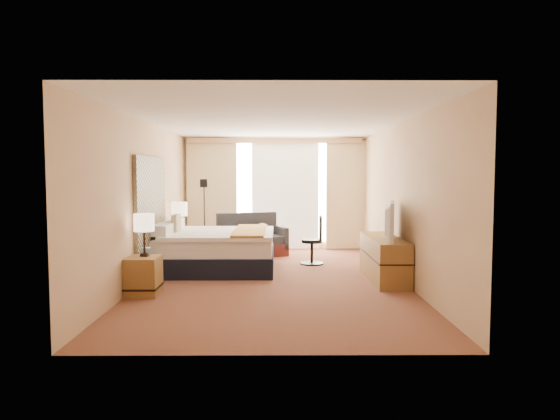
{
  "coord_description": "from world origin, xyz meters",
  "views": [
    {
      "loc": [
        0.06,
        -8.17,
        1.73
      ],
      "look_at": [
        0.11,
        0.4,
        1.13
      ],
      "focal_mm": 32.0,
      "sensor_mm": 36.0,
      "label": 1
    }
  ],
  "objects_px": {
    "floor_lamp": "(204,202)",
    "nightstand_left": "(144,276)",
    "nightstand_right": "(178,250)",
    "lamp_right": "(179,210)",
    "desk_chair": "(314,242)",
    "media_dresser": "(384,258)",
    "television": "(385,221)",
    "lamp_left": "(144,223)",
    "loveseat": "(251,242)",
    "bed": "(216,250)"
  },
  "relations": [
    {
      "from": "television",
      "to": "desk_chair",
      "type": "bearing_deg",
      "value": 42.99
    },
    {
      "from": "loveseat",
      "to": "floor_lamp",
      "type": "height_order",
      "value": "floor_lamp"
    },
    {
      "from": "television",
      "to": "lamp_left",
      "type": "bearing_deg",
      "value": 113.86
    },
    {
      "from": "nightstand_right",
      "to": "loveseat",
      "type": "bearing_deg",
      "value": 37.44
    },
    {
      "from": "lamp_right",
      "to": "television",
      "type": "distance_m",
      "value": 4.01
    },
    {
      "from": "nightstand_left",
      "to": "lamp_right",
      "type": "bearing_deg",
      "value": 89.17
    },
    {
      "from": "nightstand_left",
      "to": "media_dresser",
      "type": "bearing_deg",
      "value": 15.84
    },
    {
      "from": "lamp_right",
      "to": "lamp_left",
      "type": "bearing_deg",
      "value": -90.73
    },
    {
      "from": "media_dresser",
      "to": "bed",
      "type": "relative_size",
      "value": 0.86
    },
    {
      "from": "floor_lamp",
      "to": "television",
      "type": "bearing_deg",
      "value": -38.42
    },
    {
      "from": "lamp_left",
      "to": "desk_chair",
      "type": "bearing_deg",
      "value": 42.4
    },
    {
      "from": "loveseat",
      "to": "lamp_right",
      "type": "bearing_deg",
      "value": -162.56
    },
    {
      "from": "floor_lamp",
      "to": "lamp_right",
      "type": "xyz_separation_m",
      "value": [
        -0.36,
        -0.84,
        -0.1
      ]
    },
    {
      "from": "nightstand_left",
      "to": "television",
      "type": "relative_size",
      "value": 0.52
    },
    {
      "from": "television",
      "to": "bed",
      "type": "bearing_deg",
      "value": 81.08
    },
    {
      "from": "media_dresser",
      "to": "lamp_left",
      "type": "distance_m",
      "value": 3.89
    },
    {
      "from": "floor_lamp",
      "to": "nightstand_left",
      "type": "bearing_deg",
      "value": -96.77
    },
    {
      "from": "desk_chair",
      "to": "lamp_left",
      "type": "distance_m",
      "value": 3.64
    },
    {
      "from": "lamp_right",
      "to": "floor_lamp",
      "type": "bearing_deg",
      "value": 66.81
    },
    {
      "from": "lamp_left",
      "to": "television",
      "type": "height_order",
      "value": "television"
    },
    {
      "from": "nightstand_right",
      "to": "lamp_right",
      "type": "height_order",
      "value": "lamp_right"
    },
    {
      "from": "nightstand_left",
      "to": "loveseat",
      "type": "xyz_separation_m",
      "value": [
        1.36,
        3.54,
        0.02
      ]
    },
    {
      "from": "floor_lamp",
      "to": "lamp_right",
      "type": "distance_m",
      "value": 0.92
    },
    {
      "from": "media_dresser",
      "to": "desk_chair",
      "type": "relative_size",
      "value": 1.9
    },
    {
      "from": "nightstand_right",
      "to": "desk_chair",
      "type": "relative_size",
      "value": 0.58
    },
    {
      "from": "nightstand_left",
      "to": "lamp_right",
      "type": "xyz_separation_m",
      "value": [
        0.04,
        2.51,
        0.78
      ]
    },
    {
      "from": "nightstand_left",
      "to": "nightstand_right",
      "type": "distance_m",
      "value": 2.5
    },
    {
      "from": "desk_chair",
      "to": "nightstand_left",
      "type": "bearing_deg",
      "value": -134.72
    },
    {
      "from": "floor_lamp",
      "to": "lamp_left",
      "type": "relative_size",
      "value": 2.66
    },
    {
      "from": "desk_chair",
      "to": "lamp_left",
      "type": "height_order",
      "value": "lamp_left"
    },
    {
      "from": "nightstand_right",
      "to": "lamp_right",
      "type": "bearing_deg",
      "value": 11.4
    },
    {
      "from": "media_dresser",
      "to": "floor_lamp",
      "type": "bearing_deg",
      "value": 145.14
    },
    {
      "from": "nightstand_left",
      "to": "bed",
      "type": "distance_m",
      "value": 2.07
    },
    {
      "from": "media_dresser",
      "to": "bed",
      "type": "bearing_deg",
      "value": 163.62
    },
    {
      "from": "lamp_left",
      "to": "lamp_right",
      "type": "distance_m",
      "value": 2.45
    },
    {
      "from": "media_dresser",
      "to": "lamp_right",
      "type": "distance_m",
      "value": 4.01
    },
    {
      "from": "loveseat",
      "to": "lamp_right",
      "type": "xyz_separation_m",
      "value": [
        -1.32,
        -1.03,
        0.76
      ]
    },
    {
      "from": "bed",
      "to": "television",
      "type": "bearing_deg",
      "value": -21.68
    },
    {
      "from": "loveseat",
      "to": "nightstand_right",
      "type": "bearing_deg",
      "value": -163.12
    },
    {
      "from": "desk_chair",
      "to": "television",
      "type": "bearing_deg",
      "value": -57.5
    },
    {
      "from": "bed",
      "to": "media_dresser",
      "type": "bearing_deg",
      "value": -16.38
    },
    {
      "from": "loveseat",
      "to": "floor_lamp",
      "type": "relative_size",
      "value": 0.99
    },
    {
      "from": "floor_lamp",
      "to": "lamp_right",
      "type": "relative_size",
      "value": 2.51
    },
    {
      "from": "lamp_left",
      "to": "nightstand_left",
      "type": "bearing_deg",
      "value": -95.28
    },
    {
      "from": "bed",
      "to": "desk_chair",
      "type": "xyz_separation_m",
      "value": [
        1.85,
        0.58,
        0.05
      ]
    },
    {
      "from": "nightstand_right",
      "to": "bed",
      "type": "bearing_deg",
      "value": -36.56
    },
    {
      "from": "media_dresser",
      "to": "lamp_left",
      "type": "xyz_separation_m",
      "value": [
        -3.69,
        -0.99,
        0.68
      ]
    },
    {
      "from": "nightstand_left",
      "to": "media_dresser",
      "type": "xyz_separation_m",
      "value": [
        3.7,
        1.05,
        0.07
      ]
    },
    {
      "from": "loveseat",
      "to": "lamp_right",
      "type": "distance_m",
      "value": 1.84
    },
    {
      "from": "desk_chair",
      "to": "lamp_left",
      "type": "bearing_deg",
      "value": -135.32
    }
  ]
}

